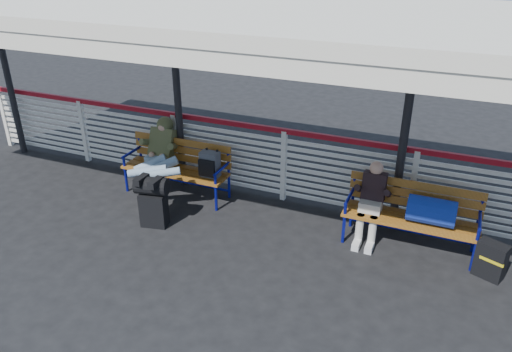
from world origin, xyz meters
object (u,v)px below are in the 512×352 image
at_px(bench_right, 422,211).
at_px(bench_left, 186,163).
at_px(luggage_stack, 153,200).
at_px(suitcase_side, 491,260).
at_px(traveler_man, 157,162).
at_px(companion_person, 371,202).

bearing_deg(bench_right, bench_left, 177.76).
bearing_deg(luggage_stack, bench_right, 1.93).
relative_size(bench_left, suitcase_side, 3.63).
xyz_separation_m(luggage_stack, bench_right, (3.70, 0.89, 0.17)).
distance_m(traveler_man, companion_person, 3.37).
relative_size(traveler_man, companion_person, 1.43).
bearing_deg(bench_left, luggage_stack, -87.94).
distance_m(bench_left, companion_person, 3.06).
xyz_separation_m(luggage_stack, suitcase_side, (4.62, 0.59, -0.18)).
distance_m(bench_left, suitcase_side, 4.69).
bearing_deg(traveler_man, luggage_stack, -63.30).
bearing_deg(traveler_man, bench_right, 2.89).
bearing_deg(bench_right, luggage_stack, -166.48).
bearing_deg(bench_left, bench_right, -2.24).
xyz_separation_m(luggage_stack, bench_left, (-0.04, 1.04, 0.15)).
xyz_separation_m(traveler_man, suitcase_side, (4.96, -0.10, -0.44)).
bearing_deg(suitcase_side, companion_person, -167.73).
relative_size(companion_person, suitcase_side, 2.31).
bearing_deg(luggage_stack, companion_person, 4.82).
distance_m(luggage_stack, bench_left, 1.05).
relative_size(luggage_stack, bench_left, 0.44).
bearing_deg(bench_left, suitcase_side, -5.49).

